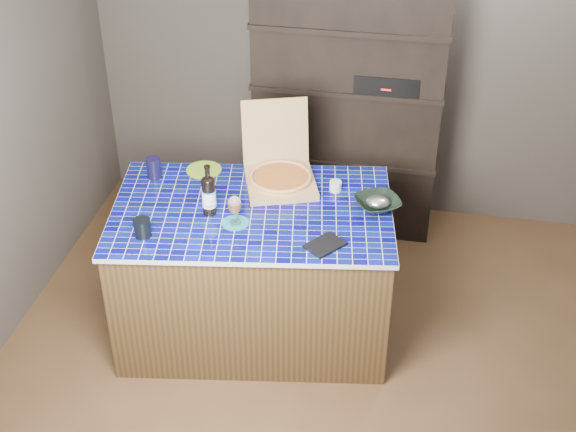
% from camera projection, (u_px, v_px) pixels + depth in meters
% --- Properties ---
extents(room, '(3.50, 3.50, 3.50)m').
position_uv_depth(room, '(311.00, 175.00, 3.77)').
color(room, brown).
rests_on(room, ground).
extents(shelving_unit, '(1.20, 0.41, 1.80)m').
position_uv_depth(shelving_unit, '(349.00, 103.00, 5.21)').
color(shelving_unit, black).
rests_on(shelving_unit, floor).
extents(kitchen_island, '(1.63, 1.17, 0.83)m').
position_uv_depth(kitchen_island, '(254.00, 270.00, 4.53)').
color(kitchen_island, '#4A331D').
rests_on(kitchen_island, floor).
extents(pizza_box, '(0.51, 0.56, 0.41)m').
position_uv_depth(pizza_box, '(280.00, 175.00, 4.49)').
color(pizza_box, tan).
rests_on(pizza_box, kitchen_island).
extents(mead_bottle, '(0.08, 0.08, 0.29)m').
position_uv_depth(mead_bottle, '(209.00, 195.00, 4.21)').
color(mead_bottle, black).
rests_on(mead_bottle, kitchen_island).
extents(teal_trivet, '(0.14, 0.14, 0.01)m').
position_uv_depth(teal_trivet, '(235.00, 223.00, 4.19)').
color(teal_trivet, '#18787F').
rests_on(teal_trivet, kitchen_island).
extents(wine_glass, '(0.07, 0.07, 0.16)m').
position_uv_depth(wine_glass, '(235.00, 205.00, 4.12)').
color(wine_glass, white).
rests_on(wine_glass, teal_trivet).
extents(tumbler, '(0.09, 0.09, 0.10)m').
position_uv_depth(tumbler, '(142.00, 228.00, 4.07)').
color(tumbler, black).
rests_on(tumbler, kitchen_island).
extents(dvd_case, '(0.22, 0.23, 0.01)m').
position_uv_depth(dvd_case, '(325.00, 245.00, 4.02)').
color(dvd_case, black).
rests_on(dvd_case, kitchen_island).
extents(bowl, '(0.32, 0.32, 0.06)m').
position_uv_depth(bowl, '(378.00, 204.00, 4.29)').
color(bowl, black).
rests_on(bowl, kitchen_island).
extents(foil_contents, '(0.13, 0.11, 0.06)m').
position_uv_depth(foil_contents, '(378.00, 202.00, 4.29)').
color(foil_contents, silver).
rests_on(foil_contents, bowl).
extents(white_jar, '(0.07, 0.07, 0.06)m').
position_uv_depth(white_jar, '(336.00, 186.00, 4.44)').
color(white_jar, silver).
rests_on(white_jar, kitchen_island).
extents(navy_cup, '(0.08, 0.08, 0.12)m').
position_uv_depth(navy_cup, '(154.00, 168.00, 4.54)').
color(navy_cup, black).
rests_on(navy_cup, kitchen_island).
extents(green_trivet, '(0.20, 0.20, 0.01)m').
position_uv_depth(green_trivet, '(204.00, 170.00, 4.64)').
color(green_trivet, '#7EB126').
rests_on(green_trivet, kitchen_island).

